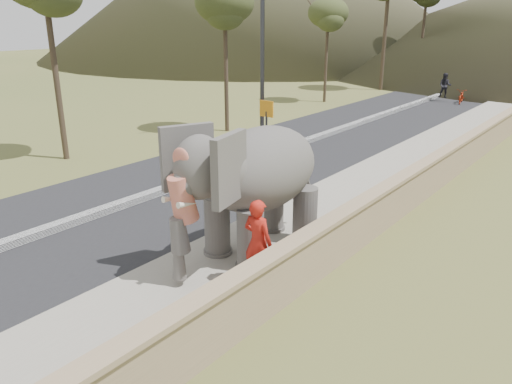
% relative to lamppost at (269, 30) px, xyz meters
% --- Properties ---
extents(ground, '(160.00, 160.00, 0.00)m').
position_rel_lamppost_xyz_m(ground, '(4.69, -11.29, -4.87)').
color(ground, olive).
rests_on(ground, ground).
extents(road, '(7.00, 120.00, 0.03)m').
position_rel_lamppost_xyz_m(road, '(-0.31, -1.29, -4.86)').
color(road, black).
rests_on(road, ground).
extents(median, '(0.35, 120.00, 0.22)m').
position_rel_lamppost_xyz_m(median, '(-0.31, -1.29, -4.76)').
color(median, black).
rests_on(median, ground).
extents(walkway, '(3.00, 120.00, 0.15)m').
position_rel_lamppost_xyz_m(walkway, '(4.69, -1.29, -4.80)').
color(walkway, '#9E9687').
rests_on(walkway, ground).
extents(parapet, '(0.30, 120.00, 1.10)m').
position_rel_lamppost_xyz_m(parapet, '(6.34, -1.29, -4.32)').
color(parapet, tan).
rests_on(parapet, ground).
extents(lamppost, '(1.76, 0.36, 8.00)m').
position_rel_lamppost_xyz_m(lamppost, '(0.00, 0.00, 0.00)').
color(lamppost, '#292A2E').
rests_on(lamppost, ground).
extents(signboard, '(0.60, 0.08, 2.40)m').
position_rel_lamppost_xyz_m(signboard, '(0.19, -0.39, -3.23)').
color(signboard, '#2D2D33').
rests_on(signboard, ground).
extents(elephant_and_man, '(2.52, 4.36, 3.03)m').
position_rel_lamppost_xyz_m(elephant_and_man, '(4.71, -6.63, -3.22)').
color(elephant_and_man, '#615C58').
rests_on(elephant_and_man, ground).
extents(motorcyclist, '(2.06, 1.89, 1.87)m').
position_rel_lamppost_xyz_m(motorcyclist, '(1.31, 18.70, -4.15)').
color(motorcyclist, maroon).
rests_on(motorcyclist, ground).
extents(trees, '(47.90, 41.47, 9.71)m').
position_rel_lamppost_xyz_m(trees, '(4.13, 18.66, -0.86)').
color(trees, '#473828').
rests_on(trees, ground).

